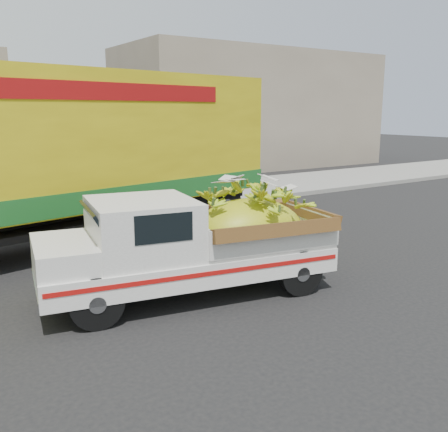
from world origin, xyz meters
TOP-DOWN VIEW (x-y plane):
  - ground at (0.00, 0.00)m, footprint 100.00×100.00m
  - curb at (0.00, 5.77)m, footprint 60.00×0.25m
  - sidewalk at (0.00, 7.87)m, footprint 60.00×4.00m
  - building_right at (14.00, 14.77)m, footprint 14.00×6.00m
  - pickup_truck at (1.62, -0.58)m, footprint 4.91×2.51m
  - semi_trailer at (-0.32, 3.32)m, footprint 12.08×4.80m

SIDE VIEW (x-z plane):
  - ground at x=0.00m, z-range 0.00..0.00m
  - sidewalk at x=0.00m, z-range 0.00..0.14m
  - curb at x=0.00m, z-range 0.00..0.15m
  - pickup_truck at x=1.62m, z-range 0.06..1.70m
  - semi_trailer at x=-0.32m, z-range 0.22..4.02m
  - building_right at x=14.00m, z-range 0.00..6.00m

